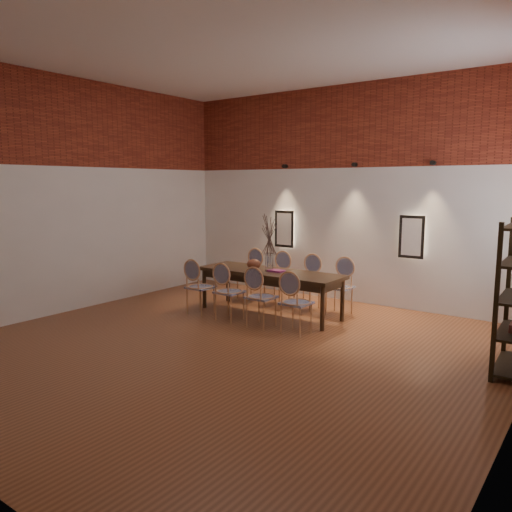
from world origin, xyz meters
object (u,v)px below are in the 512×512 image
Objects in this scene: chair_near_d at (296,303)px; book at (276,271)px; chair_far_a at (249,275)px; chair_far_c at (307,283)px; dining_table at (270,293)px; chair_far_d at (339,287)px; bowl at (254,264)px; chair_near_c at (261,297)px; chair_far_b at (277,279)px; chair_near_a at (200,287)px; vase at (269,262)px; chair_near_b at (229,292)px.

book is at bearing 140.30° from chair_near_d.
chair_far_a is 1.28m from chair_far_c.
chair_far_d is at bearing 35.79° from dining_table.
chair_far_a is 1.06m from bowl.
chair_near_c and chair_far_b have the same top height.
dining_table is at bearing 114.81° from chair_near_c.
dining_table is at bearing 65.19° from chair_far_c.
bowl is at bearing 134.15° from chair_near_c.
chair_near_a is 1.25m from vase.
dining_table is 0.77m from chair_near_b.
chair_far_b is at bearing 114.81° from dining_table.
chair_near_d is at bearing 132.76° from chair_far_b.
chair_far_d is (1.28, -0.01, 0.00)m from chair_far_b.
dining_table is 1.18m from chair_far_a.
chair_near_b and chair_far_a have the same top height.
chair_near_b is 1.52m from chair_far_a.
dining_table is 2.72× the size of chair_far_a.
dining_table is 1.18m from chair_near_d.
dining_table is at bearing 8.97° from bowl.
chair_far_b is 0.83m from bowl.
chair_far_b is (-1.27, 1.39, 0.00)m from chair_near_d.
chair_far_c is 0.78m from book.
chair_near_a is 1.00× the size of chair_far_c.
chair_near_d is at bearing 144.21° from chair_far_a.
chair_near_c reaches higher than dining_table.
chair_far_c is (1.29, 1.37, 0.00)m from chair_near_a.
dining_table is 9.82× the size of book.
chair_near_c is 0.77m from book.
chair_near_c is 1.52m from chair_far_d.
chair_near_b is 1.00× the size of chair_near_c.
chair_far_b and chair_far_c have the same top height.
chair_near_a is 1.00× the size of chair_far_a.
chair_far_b reaches higher than bowl.
bowl is at bearing -170.56° from vase.
chair_far_b is 0.64m from chair_far_c.
chair_near_a is 0.99m from bowl.
chair_near_b is at bearing -123.71° from book.
chair_far_b is 3.62× the size of book.
chair_near_d reaches higher than book.
chair_far_c is at bearing 47.24° from chair_near_a.
chair_near_b is at bearing -180.00° from chair_near_d.
dining_table is 10.64× the size of bowl.
chair_far_d is (0.64, -0.00, 0.00)m from chair_far_c.
chair_far_c is at bearing 63.79° from vase.
chair_far_c reaches higher than bowl.
dining_table is at bearing 114.81° from chair_far_b.
chair_near_c is (1.28, -0.01, 0.00)m from chair_near_a.
chair_near_d reaches higher than bowl.
chair_near_c is at bearing -46.27° from bowl.
chair_far_d is at bearing 47.24° from chair_near_b.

